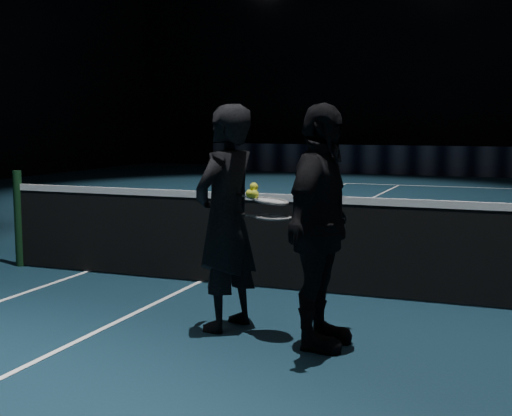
{
  "coord_description": "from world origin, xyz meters",
  "views": [
    {
      "loc": [
        -0.96,
        -6.55,
        1.67
      ],
      "look_at": [
        -2.91,
        -1.5,
        1.0
      ],
      "focal_mm": 50.0,
      "sensor_mm": 36.0,
      "label": 1
    }
  ],
  "objects_px": {
    "player_a": "(226,218)",
    "racket_upper": "(271,201)",
    "racket_lower": "(274,217)",
    "tennis_balls": "(253,192)",
    "player_b": "(320,227)"
  },
  "relations": [
    {
      "from": "player_b",
      "to": "tennis_balls",
      "type": "bearing_deg",
      "value": 78.98
    },
    {
      "from": "player_b",
      "to": "racket_upper",
      "type": "bearing_deg",
      "value": 74.38
    },
    {
      "from": "racket_lower",
      "to": "tennis_balls",
      "type": "relative_size",
      "value": 5.67
    },
    {
      "from": "racket_upper",
      "to": "racket_lower",
      "type": "bearing_deg",
      "value": -42.66
    },
    {
      "from": "player_a",
      "to": "racket_upper",
      "type": "relative_size",
      "value": 2.64
    },
    {
      "from": "player_a",
      "to": "tennis_balls",
      "type": "relative_size",
      "value": 14.95
    },
    {
      "from": "player_b",
      "to": "racket_upper",
      "type": "height_order",
      "value": "player_b"
    },
    {
      "from": "player_b",
      "to": "tennis_balls",
      "type": "relative_size",
      "value": 14.95
    },
    {
      "from": "racket_lower",
      "to": "racket_upper",
      "type": "bearing_deg",
      "value": 141.34
    },
    {
      "from": "player_a",
      "to": "racket_lower",
      "type": "xyz_separation_m",
      "value": [
        0.44,
        -0.1,
        0.04
      ]
    },
    {
      "from": "player_a",
      "to": "tennis_balls",
      "type": "height_order",
      "value": "player_a"
    },
    {
      "from": "tennis_balls",
      "to": "player_b",
      "type": "bearing_deg",
      "value": -13.7
    },
    {
      "from": "player_a",
      "to": "player_b",
      "type": "relative_size",
      "value": 1.0
    },
    {
      "from": "player_b",
      "to": "racket_lower",
      "type": "bearing_deg",
      "value": 79.46
    },
    {
      "from": "racket_lower",
      "to": "racket_upper",
      "type": "xyz_separation_m",
      "value": [
        -0.04,
        0.05,
        0.12
      ]
    }
  ]
}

